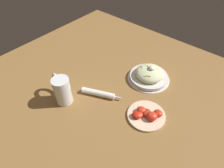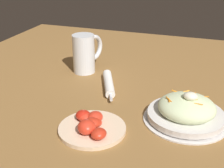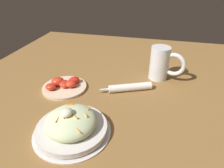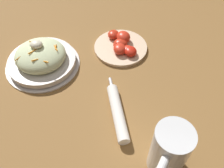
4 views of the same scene
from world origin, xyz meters
The scene contains 5 objects.
ground_plane centered at (0.00, 0.00, 0.00)m, with size 1.43×1.43×0.00m, color olive.
salad_plate centered at (-0.24, 0.12, 0.03)m, with size 0.23×0.23×0.09m.
beer_mug centered at (0.16, -0.11, 0.07)m, with size 0.08×0.15×0.14m.
napkin_roll centered at (0.03, 0.00, 0.02)m, with size 0.10×0.20×0.03m.
tomato_plate centered at (-0.01, 0.26, 0.01)m, with size 0.18×0.18×0.04m.
Camera 4 is at (0.10, -0.35, 0.57)m, focal length 39.41 mm.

